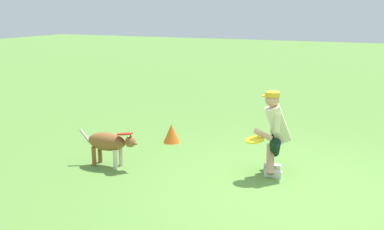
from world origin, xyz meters
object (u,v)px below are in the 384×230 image
(frisbee_flying, at_px, (125,134))
(dog, at_px, (109,143))
(person, at_px, (275,130))
(training_cone, at_px, (172,133))
(frisbee_held, at_px, (255,140))

(frisbee_flying, bearing_deg, dog, 2.35)
(person, xyz_separation_m, training_cone, (2.17, -0.78, -0.52))
(dog, height_order, frisbee_flying, frisbee_flying)
(dog, xyz_separation_m, frisbee_flying, (-0.30, -0.01, 0.19))
(frisbee_flying, xyz_separation_m, frisbee_held, (-1.98, -0.44, 0.03))
(dog, relative_size, frisbee_held, 3.90)
(dog, xyz_separation_m, frisbee_held, (-2.28, -0.46, 0.22))
(person, distance_m, dog, 2.64)
(frisbee_flying, height_order, frisbee_held, frisbee_held)
(person, distance_m, training_cone, 2.36)
(person, bearing_deg, dog, 1.51)
(dog, relative_size, frisbee_flying, 4.37)
(dog, distance_m, frisbee_flying, 0.35)
(training_cone, bearing_deg, dog, 77.42)
(person, xyz_separation_m, dog, (2.51, 0.77, -0.30))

